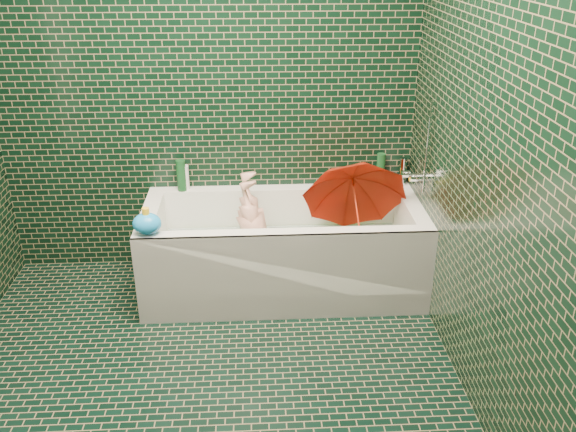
{
  "coord_description": "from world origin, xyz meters",
  "views": [
    {
      "loc": [
        0.29,
        -2.32,
        2.07
      ],
      "look_at": [
        0.47,
        0.82,
        0.59
      ],
      "focal_mm": 38.0,
      "sensor_mm": 36.0,
      "label": 1
    }
  ],
  "objects": [
    {
      "name": "wall_front",
      "position": [
        0.0,
        -1.4,
        1.25
      ],
      "size": [
        2.8,
        0.0,
        2.8
      ],
      "primitive_type": "plane",
      "rotation": [
        -1.57,
        0.0,
        0.0
      ],
      "color": "black",
      "rests_on": "floor"
    },
    {
      "name": "child",
      "position": [
        0.3,
        1.06,
        0.31
      ],
      "size": [
        0.9,
        0.38,
        0.33
      ],
      "primitive_type": "imported",
      "rotation": [
        -1.42,
        0.0,
        -1.65
      ],
      "color": "#DC9C89",
      "rests_on": "bathtub"
    },
    {
      "name": "bath_mat",
      "position": [
        0.45,
        1.02,
        0.16
      ],
      "size": [
        1.35,
        0.47,
        0.01
      ],
      "primitive_type": "cube",
      "color": "green",
      "rests_on": "bathtub"
    },
    {
      "name": "wall_right",
      "position": [
        1.3,
        0.0,
        1.25
      ],
      "size": [
        0.0,
        2.8,
        2.8
      ],
      "primitive_type": "plane",
      "rotation": [
        1.57,
        0.0,
        -1.57
      ],
      "color": "black",
      "rests_on": "floor"
    },
    {
      "name": "bottle_left_short",
      "position": [
        -0.16,
        1.35,
        0.63
      ],
      "size": [
        0.06,
        0.06,
        0.16
      ],
      "primitive_type": "cylinder",
      "rotation": [
        0.0,
        0.0,
        -0.08
      ],
      "color": "white",
      "rests_on": "bathtub"
    },
    {
      "name": "wall_back",
      "position": [
        0.0,
        1.4,
        1.25
      ],
      "size": [
        2.8,
        0.0,
        2.8
      ],
      "primitive_type": "plane",
      "rotation": [
        1.57,
        0.0,
        0.0
      ],
      "color": "black",
      "rests_on": "floor"
    },
    {
      "name": "bottle_left_tall",
      "position": [
        -0.18,
        1.34,
        0.65
      ],
      "size": [
        0.06,
        0.06,
        0.2
      ],
      "primitive_type": "cylinder",
      "rotation": [
        0.0,
        0.0,
        0.09
      ],
      "color": "#13431E",
      "rests_on": "bathtub"
    },
    {
      "name": "soap_bottle_b",
      "position": [
        1.16,
        1.34,
        0.55
      ],
      "size": [
        0.1,
        0.1,
        0.18
      ],
      "primitive_type": "imported",
      "rotation": [
        0.0,
        0.0,
        -0.26
      ],
      "color": "#3D1B68",
      "rests_on": "bathtub"
    },
    {
      "name": "rubber_duck",
      "position": [
        1.12,
        1.33,
        0.59
      ],
      "size": [
        0.11,
        0.09,
        0.09
      ],
      "rotation": [
        0.0,
        0.0,
        0.33
      ],
      "color": "yellow",
      "rests_on": "bathtub"
    },
    {
      "name": "soap_bottle_c",
      "position": [
        1.07,
        1.35,
        0.55
      ],
      "size": [
        0.17,
        0.17,
        0.17
      ],
      "primitive_type": "imported",
      "rotation": [
        0.0,
        0.0,
        0.35
      ],
      "color": "#13431E",
      "rests_on": "bathtub"
    },
    {
      "name": "soap_bottle_a",
      "position": [
        1.14,
        1.32,
        0.55
      ],
      "size": [
        0.13,
        0.13,
        0.27
      ],
      "primitive_type": "imported",
      "rotation": [
        0.0,
        0.0,
        -0.37
      ],
      "color": "white",
      "rests_on": "bathtub"
    },
    {
      "name": "bottle_right_tall",
      "position": [
        1.1,
        1.35,
        0.66
      ],
      "size": [
        0.07,
        0.07,
        0.22
      ],
      "primitive_type": "cylinder",
      "rotation": [
        0.0,
        0.0,
        -0.43
      ],
      "color": "#13431E",
      "rests_on": "bathtub"
    },
    {
      "name": "bottle_right_pump",
      "position": [
        1.25,
        1.35,
        0.64
      ],
      "size": [
        0.07,
        0.07,
        0.19
      ],
      "primitive_type": "cylinder",
      "rotation": [
        0.0,
        0.0,
        0.39
      ],
      "color": "silver",
      "rests_on": "bathtub"
    },
    {
      "name": "umbrella",
      "position": [
        0.9,
        1.01,
        0.53
      ],
      "size": [
        0.74,
        0.88,
        0.91
      ],
      "primitive_type": "imported",
      "rotation": [
        0.56,
        -0.25,
        -0.15
      ],
      "color": "red",
      "rests_on": "bathtub"
    },
    {
      "name": "floor",
      "position": [
        0.0,
        0.0,
        0.0
      ],
      "size": [
        2.8,
        2.8,
        0.0
      ],
      "primitive_type": "plane",
      "color": "black",
      "rests_on": "ground"
    },
    {
      "name": "bath_toy",
      "position": [
        -0.31,
        0.71,
        0.62
      ],
      "size": [
        0.18,
        0.16,
        0.15
      ],
      "rotation": [
        0.0,
        0.0,
        -0.21
      ],
      "color": "#198AE5",
      "rests_on": "bathtub"
    },
    {
      "name": "water",
      "position": [
        0.45,
        1.02,
        0.3
      ],
      "size": [
        1.48,
        0.53,
        0.0
      ],
      "primitive_type": "cube",
      "color": "silver",
      "rests_on": "bathtub"
    },
    {
      "name": "bathtub",
      "position": [
        0.45,
        1.01,
        0.21
      ],
      "size": [
        1.7,
        0.75,
        0.55
      ],
      "color": "white",
      "rests_on": "floor"
    },
    {
      "name": "faucet",
      "position": [
        1.26,
        1.02,
        0.77
      ],
      "size": [
        0.18,
        0.19,
        0.55
      ],
      "color": "silver",
      "rests_on": "wall_right"
    }
  ]
}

